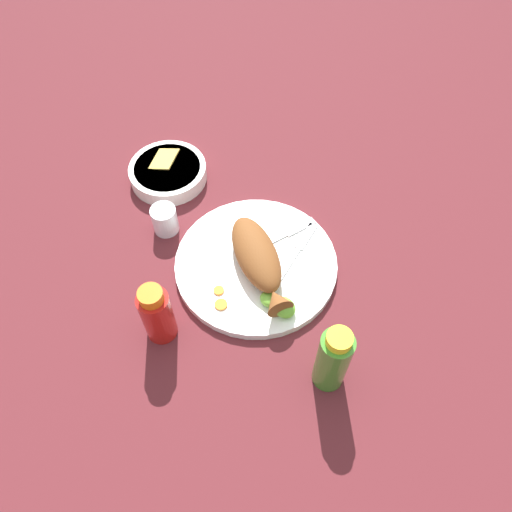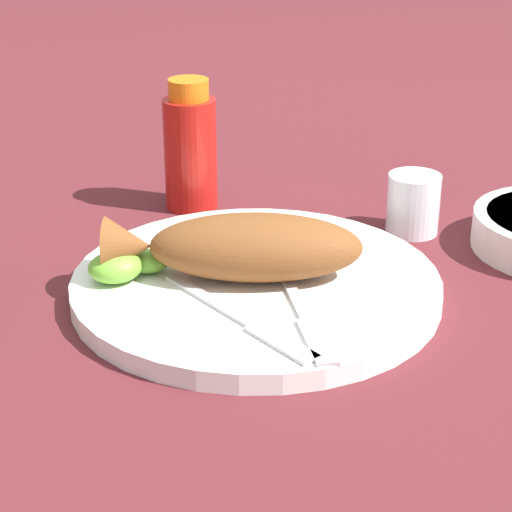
{
  "view_description": "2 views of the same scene",
  "coord_description": "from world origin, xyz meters",
  "px_view_note": "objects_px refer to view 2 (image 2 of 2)",
  "views": [
    {
      "loc": [
        -0.43,
        0.35,
        0.85
      ],
      "look_at": [
        0.0,
        0.0,
        0.04
      ],
      "focal_mm": 35.0,
      "sensor_mm": 36.0,
      "label": 1
    },
    {
      "loc": [
        -0.23,
        -0.7,
        0.37
      ],
      "look_at": [
        0.0,
        0.0,
        0.04
      ],
      "focal_mm": 65.0,
      "sensor_mm": 36.0,
      "label": 2
    }
  ],
  "objects_px": {
    "fork_near": "(304,315)",
    "main_plate": "(256,286)",
    "hot_sauce_bottle_red": "(189,149)",
    "fried_fish": "(241,247)",
    "salt_cup": "(413,207)",
    "fork_far": "(245,321)"
  },
  "relations": [
    {
      "from": "fork_far",
      "to": "salt_cup",
      "type": "height_order",
      "value": "salt_cup"
    },
    {
      "from": "main_plate",
      "to": "fried_fish",
      "type": "xyz_separation_m",
      "value": [
        -0.01,
        0.0,
        0.04
      ]
    },
    {
      "from": "fork_far",
      "to": "hot_sauce_bottle_red",
      "type": "bearing_deg",
      "value": 152.68
    },
    {
      "from": "main_plate",
      "to": "fork_far",
      "type": "xyz_separation_m",
      "value": [
        -0.03,
        -0.08,
        0.01
      ]
    },
    {
      "from": "fork_near",
      "to": "main_plate",
      "type": "bearing_deg",
      "value": -162.96
    },
    {
      "from": "fried_fish",
      "to": "salt_cup",
      "type": "distance_m",
      "value": 0.22
    },
    {
      "from": "main_plate",
      "to": "salt_cup",
      "type": "distance_m",
      "value": 0.22
    },
    {
      "from": "fork_near",
      "to": "fork_far",
      "type": "height_order",
      "value": "same"
    },
    {
      "from": "fork_far",
      "to": "fried_fish",
      "type": "bearing_deg",
      "value": 143.53
    },
    {
      "from": "fried_fish",
      "to": "fork_near",
      "type": "height_order",
      "value": "fried_fish"
    },
    {
      "from": "fork_far",
      "to": "hot_sauce_bottle_red",
      "type": "distance_m",
      "value": 0.31
    },
    {
      "from": "main_plate",
      "to": "hot_sauce_bottle_red",
      "type": "distance_m",
      "value": 0.23
    },
    {
      "from": "fried_fish",
      "to": "hot_sauce_bottle_red",
      "type": "distance_m",
      "value": 0.22
    },
    {
      "from": "hot_sauce_bottle_red",
      "to": "salt_cup",
      "type": "relative_size",
      "value": 2.29
    },
    {
      "from": "fork_far",
      "to": "main_plate",
      "type": "bearing_deg",
      "value": 135.05
    },
    {
      "from": "main_plate",
      "to": "fork_far",
      "type": "bearing_deg",
      "value": -113.78
    },
    {
      "from": "main_plate",
      "to": "fried_fish",
      "type": "relative_size",
      "value": 1.4
    },
    {
      "from": "fried_fish",
      "to": "main_plate",
      "type": "bearing_deg",
      "value": 0.0
    },
    {
      "from": "hot_sauce_bottle_red",
      "to": "fork_near",
      "type": "bearing_deg",
      "value": -87.13
    },
    {
      "from": "hot_sauce_bottle_red",
      "to": "main_plate",
      "type": "bearing_deg",
      "value": -89.55
    },
    {
      "from": "fork_near",
      "to": "fork_far",
      "type": "distance_m",
      "value": 0.05
    },
    {
      "from": "fried_fish",
      "to": "fork_near",
      "type": "relative_size",
      "value": 1.26
    }
  ]
}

